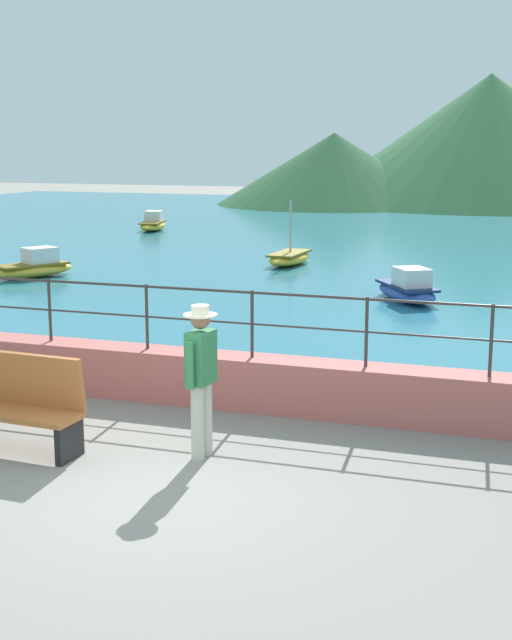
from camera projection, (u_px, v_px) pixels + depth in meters
name	position (u px, v px, depth m)	size (l,w,h in m)	color
ground_plane	(149.00, 496.00, 8.90)	(120.00, 120.00, 0.00)	gray
promenade_wall	(252.00, 382.00, 11.80)	(20.00, 0.56, 0.70)	#BC605B
railing	(252.00, 312.00, 11.61)	(18.44, 0.04, 0.90)	#383330
lake_water	(451.00, 237.00, 32.87)	(64.00, 44.32, 0.06)	teal
hill_main	(488.00, 139.00, 50.87)	(20.84, 20.84, 7.37)	#33663D
hill_secondary	(334.00, 169.00, 49.71)	(13.46, 13.46, 4.04)	#285633
bench_main	(15.00, 402.00, 10.18)	(1.73, 0.64, 1.13)	#B76633
person_walking	(201.00, 373.00, 9.83)	(0.38, 0.57, 1.75)	beige
boat_1	(408.00, 289.00, 19.48)	(2.01, 2.42, 0.76)	#2D4C9E
boat_2	(34.00, 267.00, 22.92)	(1.89, 2.45, 0.76)	gold
boat_5	(289.00, 258.00, 25.25)	(1.00, 2.34, 1.81)	gold
boat_7	(153.00, 224.00, 35.12)	(1.40, 2.45, 0.76)	gold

